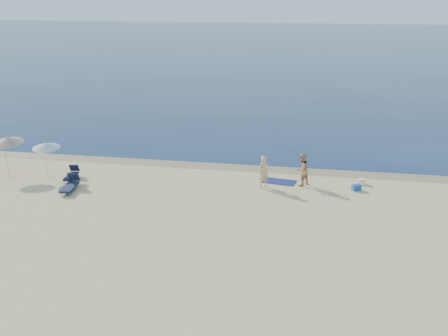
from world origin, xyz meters
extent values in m
cube|color=#0B1C45|center=(0.00, 100.00, 0.00)|extent=(240.00, 160.00, 0.01)
cube|color=#847254|center=(0.00, 19.40, 0.00)|extent=(240.00, 1.60, 0.00)
imported|color=tan|center=(1.89, 16.02, 0.89)|extent=(0.75, 0.77, 1.78)
imported|color=tan|center=(3.91, 16.79, 0.91)|extent=(1.10, 1.13, 1.83)
cube|color=#101A51|center=(2.64, 17.13, 0.02)|extent=(2.01, 1.33, 0.03)
cube|color=white|center=(7.22, 17.59, 0.16)|extent=(0.38, 0.32, 0.32)
cube|color=#1E4BA5|center=(6.90, 16.52, 0.16)|extent=(0.55, 0.49, 0.33)
cylinder|color=silver|center=(-10.79, 15.56, 0.89)|extent=(0.07, 0.24, 1.87)
cone|color=white|center=(-10.79, 15.76, 1.82)|extent=(1.85, 1.87, 0.46)
sphere|color=silver|center=(-10.79, 15.76, 1.98)|extent=(0.05, 0.05, 0.05)
cylinder|color=silver|center=(-13.02, 15.11, 1.04)|extent=(0.04, 0.38, 2.17)
cone|color=beige|center=(-13.02, 15.44, 2.11)|extent=(1.82, 1.85, 0.62)
sphere|color=silver|center=(-13.02, 15.44, 2.30)|extent=(0.06, 0.06, 0.06)
cube|color=#131636|center=(-9.13, 15.21, 0.22)|extent=(0.76, 1.54, 0.10)
cube|color=#131636|center=(-9.24, 15.94, 0.49)|extent=(0.59, 0.44, 0.48)
cylinder|color=#A5A5AD|center=(-8.91, 15.25, 0.11)|extent=(0.03, 0.03, 0.22)
cube|color=#151D3B|center=(-8.37, 13.40, 0.24)|extent=(0.80, 1.72, 0.11)
cube|color=#151D3B|center=(-8.47, 14.23, 0.55)|extent=(0.65, 0.47, 0.54)
cylinder|color=#A5A5AD|center=(-8.13, 13.43, 0.12)|extent=(0.03, 0.03, 0.24)
camera|label=1|loc=(5.22, -13.08, 10.39)|focal=45.00mm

